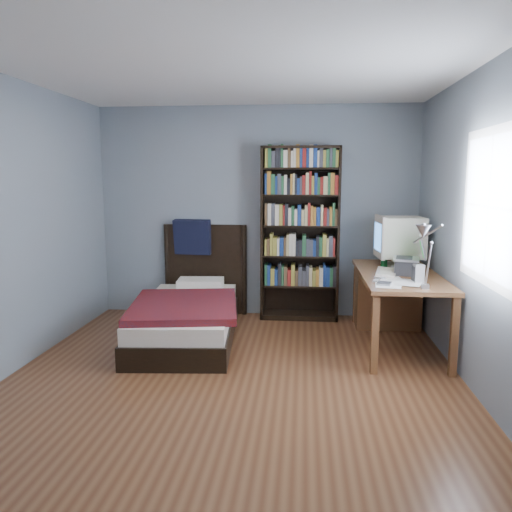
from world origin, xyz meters
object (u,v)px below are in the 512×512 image
object	(u,v)px
desk	(390,293)
crt_monitor	(399,238)
speaker	(418,274)
bookshelf	(300,234)
keyboard	(386,273)
bed	(189,312)
soda_can	(384,262)
laptop	(408,263)
desk_lamp	(424,238)

from	to	relation	value
desk	crt_monitor	size ratio (longest dim) A/B	3.14
speaker	bookshelf	distance (m)	1.71
keyboard	bookshelf	xyz separation A→B (m)	(-0.85, 0.95, 0.27)
speaker	bookshelf	xyz separation A→B (m)	(-1.07, 1.32, 0.20)
keyboard	bed	world-z (taller)	bed
desk	soda_can	bearing A→B (deg)	-117.65
laptop	desk_lamp	xyz separation A→B (m)	(-0.10, -1.00, 0.36)
crt_monitor	soda_can	size ratio (longest dim) A/B	4.33
desk_lamp	keyboard	world-z (taller)	desk_lamp
desk_lamp	crt_monitor	bearing A→B (deg)	86.61
speaker	bookshelf	world-z (taller)	bookshelf
soda_can	bookshelf	bearing A→B (deg)	145.23
speaker	crt_monitor	bearing A→B (deg)	82.01
laptop	speaker	distance (m)	0.40
speaker	soda_can	bearing A→B (deg)	95.50
crt_monitor	bookshelf	world-z (taller)	bookshelf
bookshelf	bed	xyz separation A→B (m)	(-1.15, -0.80, -0.75)
desk	desk_lamp	xyz separation A→B (m)	(-0.02, -1.51, 0.78)
laptop	keyboard	size ratio (longest dim) A/B	0.84
desk	keyboard	size ratio (longest dim) A/B	3.66
desk	keyboard	world-z (taller)	keyboard
desk_lamp	speaker	xyz separation A→B (m)	(0.11, 0.60, -0.39)
desk_lamp	bed	world-z (taller)	desk_lamp
keyboard	crt_monitor	bearing A→B (deg)	79.39
laptop	desk_lamp	world-z (taller)	desk_lamp
keyboard	bed	xyz separation A→B (m)	(-1.99, 0.15, -0.49)
bookshelf	laptop	bearing A→B (deg)	-41.24
bed	desk_lamp	bearing A→B (deg)	-28.07
bookshelf	bed	bearing A→B (deg)	-145.21
keyboard	bookshelf	bearing A→B (deg)	142.96
crt_monitor	keyboard	bearing A→B (deg)	-111.93
laptop	soda_can	size ratio (longest dim) A/B	3.12
keyboard	soda_can	distance (m)	0.35
speaker	bookshelf	size ratio (longest dim) A/B	0.08
crt_monitor	desk_lamp	size ratio (longest dim) A/B	0.91
desk	bookshelf	bearing A→B (deg)	157.23
soda_can	bookshelf	xyz separation A→B (m)	(-0.88, 0.61, 0.22)
bed	soda_can	bearing A→B (deg)	5.29
soda_can	bed	distance (m)	2.10
crt_monitor	desk_lamp	distance (m)	1.48
keyboard	desk_lamp	bearing A→B (deg)	-72.00
desk	bookshelf	size ratio (longest dim) A/B	0.83
bed	desk	bearing A→B (deg)	10.26
desk	speaker	world-z (taller)	speaker
crt_monitor	bed	xyz separation A→B (m)	(-2.19, -0.34, -0.77)
crt_monitor	soda_can	world-z (taller)	crt_monitor
bookshelf	speaker	bearing A→B (deg)	-51.11
desk_lamp	soda_can	bearing A→B (deg)	93.56
keyboard	soda_can	world-z (taller)	soda_can
desk_lamp	desk	bearing A→B (deg)	89.17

